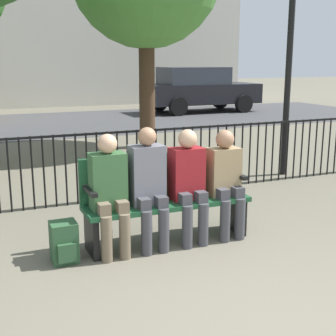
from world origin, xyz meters
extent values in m
cube|color=#194728|center=(0.00, 1.98, 0.42)|extent=(1.75, 0.45, 0.05)
cube|color=#194728|center=(0.00, 2.18, 0.69)|extent=(1.75, 0.05, 0.47)
cube|color=black|center=(-0.81, 1.98, 0.20)|extent=(0.06, 0.38, 0.40)
cube|color=black|center=(0.81, 1.98, 0.20)|extent=(0.06, 0.38, 0.40)
cube|color=black|center=(-0.81, 1.98, 0.65)|extent=(0.06, 0.38, 0.04)
cube|color=black|center=(0.81, 1.98, 0.65)|extent=(0.06, 0.38, 0.04)
cylinder|color=brown|center=(-0.72, 1.76, 0.23)|extent=(0.11, 0.11, 0.45)
cylinder|color=brown|center=(-0.54, 1.76, 0.23)|extent=(0.11, 0.11, 0.45)
cube|color=brown|center=(-0.72, 1.86, 0.50)|extent=(0.11, 0.20, 0.12)
cube|color=brown|center=(-0.54, 1.86, 0.50)|extent=(0.11, 0.20, 0.12)
cube|color=#335B33|center=(-0.63, 1.98, 0.73)|extent=(0.34, 0.22, 0.55)
sphere|color=tan|center=(-0.63, 1.96, 1.10)|extent=(0.19, 0.19, 0.19)
cylinder|color=#3D3D42|center=(-0.32, 1.76, 0.23)|extent=(0.11, 0.11, 0.45)
cylinder|color=#3D3D42|center=(-0.14, 1.76, 0.23)|extent=(0.11, 0.11, 0.45)
cube|color=#3D3D42|center=(-0.32, 1.86, 0.50)|extent=(0.11, 0.20, 0.12)
cube|color=#3D3D42|center=(-0.14, 1.86, 0.50)|extent=(0.11, 0.20, 0.12)
cube|color=slate|center=(-0.23, 1.98, 0.75)|extent=(0.34, 0.22, 0.60)
sphere|color=#A37556|center=(-0.23, 1.96, 1.14)|extent=(0.18, 0.18, 0.18)
cylinder|color=#3D3D42|center=(0.12, 1.76, 0.23)|extent=(0.11, 0.11, 0.45)
cylinder|color=#3D3D42|center=(0.30, 1.76, 0.23)|extent=(0.11, 0.11, 0.45)
cube|color=#3D3D42|center=(0.12, 1.86, 0.50)|extent=(0.11, 0.20, 0.12)
cube|color=#3D3D42|center=(0.30, 1.86, 0.50)|extent=(0.11, 0.20, 0.12)
cube|color=maroon|center=(0.21, 1.98, 0.72)|extent=(0.34, 0.22, 0.54)
sphere|color=tan|center=(0.21, 1.96, 1.09)|extent=(0.19, 0.19, 0.19)
cylinder|color=#3D3D42|center=(0.55, 1.76, 0.23)|extent=(0.11, 0.11, 0.45)
cylinder|color=#3D3D42|center=(0.73, 1.76, 0.23)|extent=(0.11, 0.11, 0.45)
cube|color=#3D3D42|center=(0.55, 1.86, 0.50)|extent=(0.11, 0.20, 0.12)
cube|color=#3D3D42|center=(0.73, 1.86, 0.50)|extent=(0.11, 0.20, 0.12)
cube|color=#997F59|center=(0.64, 1.98, 0.71)|extent=(0.34, 0.22, 0.51)
sphere|color=#A37556|center=(0.64, 1.96, 1.06)|extent=(0.20, 0.20, 0.20)
cube|color=#284C2D|center=(-1.10, 1.92, 0.20)|extent=(0.24, 0.23, 0.39)
cube|color=#284C2D|center=(-1.10, 1.78, 0.14)|extent=(0.17, 0.04, 0.18)
cylinder|color=black|center=(-1.42, 3.67, 0.47)|extent=(0.02, 0.02, 0.95)
cylinder|color=black|center=(-1.28, 3.67, 0.47)|extent=(0.02, 0.02, 0.95)
cylinder|color=black|center=(-1.14, 3.67, 0.47)|extent=(0.02, 0.02, 0.95)
cylinder|color=black|center=(-1.00, 3.67, 0.47)|extent=(0.02, 0.02, 0.95)
cylinder|color=black|center=(-0.86, 3.67, 0.47)|extent=(0.02, 0.02, 0.95)
cylinder|color=black|center=(-0.72, 3.67, 0.47)|extent=(0.02, 0.02, 0.95)
cylinder|color=black|center=(-0.58, 3.67, 0.47)|extent=(0.02, 0.02, 0.95)
cylinder|color=black|center=(-0.44, 3.67, 0.47)|extent=(0.02, 0.02, 0.95)
cylinder|color=black|center=(-0.30, 3.67, 0.47)|extent=(0.02, 0.02, 0.95)
cylinder|color=black|center=(-0.16, 3.67, 0.47)|extent=(0.02, 0.02, 0.95)
cylinder|color=black|center=(-0.02, 3.67, 0.47)|extent=(0.02, 0.02, 0.95)
cylinder|color=black|center=(0.12, 3.67, 0.47)|extent=(0.02, 0.02, 0.95)
cylinder|color=black|center=(0.26, 3.67, 0.47)|extent=(0.02, 0.02, 0.95)
cylinder|color=black|center=(0.40, 3.67, 0.47)|extent=(0.02, 0.02, 0.95)
cylinder|color=black|center=(0.54, 3.67, 0.47)|extent=(0.02, 0.02, 0.95)
cylinder|color=black|center=(0.68, 3.67, 0.47)|extent=(0.02, 0.02, 0.95)
cylinder|color=black|center=(0.82, 3.67, 0.47)|extent=(0.02, 0.02, 0.95)
cylinder|color=black|center=(0.96, 3.67, 0.47)|extent=(0.02, 0.02, 0.95)
cylinder|color=black|center=(1.10, 3.67, 0.47)|extent=(0.02, 0.02, 0.95)
cylinder|color=black|center=(1.24, 3.67, 0.47)|extent=(0.02, 0.02, 0.95)
cylinder|color=black|center=(1.38, 3.67, 0.47)|extent=(0.02, 0.02, 0.95)
cylinder|color=black|center=(1.52, 3.67, 0.47)|extent=(0.02, 0.02, 0.95)
cylinder|color=black|center=(1.66, 3.67, 0.47)|extent=(0.02, 0.02, 0.95)
cylinder|color=black|center=(1.80, 3.67, 0.47)|extent=(0.02, 0.02, 0.95)
cylinder|color=black|center=(1.94, 3.67, 0.47)|extent=(0.02, 0.02, 0.95)
cylinder|color=black|center=(2.08, 3.67, 0.47)|extent=(0.02, 0.02, 0.95)
cylinder|color=black|center=(2.22, 3.67, 0.47)|extent=(0.02, 0.02, 0.95)
cylinder|color=black|center=(2.36, 3.67, 0.47)|extent=(0.02, 0.02, 0.95)
cylinder|color=black|center=(2.50, 3.67, 0.47)|extent=(0.02, 0.02, 0.95)
cylinder|color=black|center=(2.64, 3.67, 0.47)|extent=(0.02, 0.02, 0.95)
cylinder|color=black|center=(2.78, 3.67, 0.47)|extent=(0.02, 0.02, 0.95)
cylinder|color=black|center=(2.92, 3.67, 0.47)|extent=(0.02, 0.02, 0.95)
cylinder|color=black|center=(3.06, 3.67, 0.47)|extent=(0.02, 0.02, 0.95)
cylinder|color=black|center=(3.20, 3.67, 0.47)|extent=(0.02, 0.02, 0.95)
cylinder|color=black|center=(3.34, 3.67, 0.47)|extent=(0.02, 0.02, 0.95)
cylinder|color=black|center=(3.48, 3.67, 0.47)|extent=(0.02, 0.02, 0.95)
cylinder|color=black|center=(3.62, 3.67, 0.47)|extent=(0.02, 0.02, 0.95)
cylinder|color=black|center=(3.76, 3.67, 0.47)|extent=(0.02, 0.02, 0.95)
cube|color=black|center=(0.00, 3.67, 0.93)|extent=(9.00, 0.03, 0.03)
cylinder|color=#422D1E|center=(1.77, 7.26, 1.40)|extent=(0.34, 0.34, 2.80)
cylinder|color=black|center=(2.95, 3.98, 1.87)|extent=(0.10, 0.10, 3.74)
cube|color=#3D3D3F|center=(0.00, 12.00, 0.00)|extent=(24.00, 6.00, 0.01)
cube|color=black|center=(6.08, 13.13, 0.67)|extent=(4.20, 1.70, 0.70)
cube|color=#2D333D|center=(5.76, 13.13, 1.32)|extent=(2.31, 1.56, 0.60)
cylinder|color=black|center=(7.38, 12.26, 0.32)|extent=(0.64, 0.20, 0.64)
cylinder|color=black|center=(7.38, 14.00, 0.32)|extent=(0.64, 0.20, 0.64)
cylinder|color=black|center=(4.78, 12.26, 0.32)|extent=(0.64, 0.20, 0.64)
cylinder|color=black|center=(4.78, 14.00, 0.32)|extent=(0.64, 0.20, 0.64)
camera|label=1|loc=(-1.82, -2.27, 1.87)|focal=50.00mm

